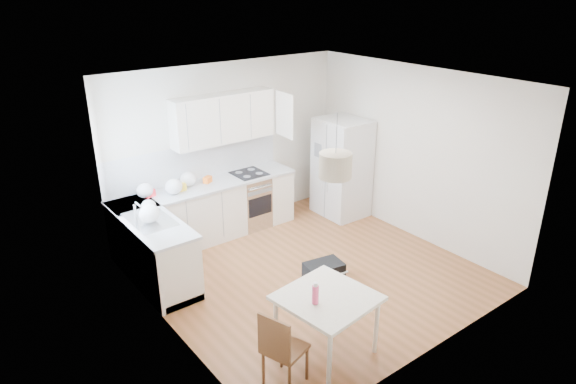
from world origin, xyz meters
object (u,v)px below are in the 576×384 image
object	(u,v)px
refrigerator	(342,167)
dining_table	(327,303)
dining_chair	(285,347)
gym_bag	(324,271)

from	to	relation	value
refrigerator	dining_table	bearing A→B (deg)	-134.47
refrigerator	dining_chair	world-z (taller)	refrigerator
refrigerator	gym_bag	xyz separation A→B (m)	(-1.69, -1.48, -0.73)
refrigerator	dining_chair	bearing A→B (deg)	-139.49
gym_bag	dining_table	bearing A→B (deg)	-120.58
dining_table	gym_bag	bearing A→B (deg)	42.53
refrigerator	dining_table	xyz separation A→B (m)	(-2.68, -2.64, -0.20)
gym_bag	dining_chair	bearing A→B (deg)	-132.38
dining_table	refrigerator	bearing A→B (deg)	37.54
dining_chair	gym_bag	distance (m)	2.08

